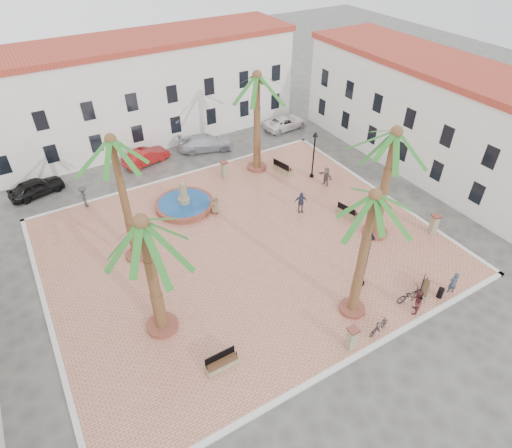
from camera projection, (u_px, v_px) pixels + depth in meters
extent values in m
plane|color=#56544F|center=(244.00, 246.00, 30.09)|extent=(120.00, 120.00, 0.00)
cube|color=tan|center=(244.00, 246.00, 30.04)|extent=(26.00, 22.00, 0.15)
cube|color=silver|center=(182.00, 175.00, 37.51)|extent=(26.30, 0.30, 0.16)
cube|color=silver|center=(346.00, 362.00, 22.57)|extent=(26.30, 0.30, 0.16)
cube|color=silver|center=(381.00, 193.00, 35.27)|extent=(0.30, 22.30, 0.16)
cube|color=silver|center=(49.00, 320.00, 24.81)|extent=(0.30, 22.30, 0.16)
cube|color=white|center=(141.00, 93.00, 40.90)|extent=(30.00, 7.00, 9.00)
cube|color=#B23A29|center=(132.00, 41.00, 37.99)|extent=(30.40, 7.40, 0.50)
cube|color=black|center=(3.00, 165.00, 34.68)|extent=(1.00, 0.12, 1.60)
cube|color=black|center=(51.00, 154.00, 36.18)|extent=(1.00, 0.12, 1.60)
cube|color=black|center=(96.00, 143.00, 37.69)|extent=(1.00, 0.12, 1.60)
cube|color=black|center=(137.00, 134.00, 39.20)|extent=(1.00, 0.12, 1.60)
cube|color=black|center=(176.00, 125.00, 40.71)|extent=(1.00, 0.12, 1.60)
cube|color=black|center=(211.00, 116.00, 42.22)|extent=(1.00, 0.12, 1.60)
cube|color=black|center=(244.00, 109.00, 43.73)|extent=(1.00, 0.12, 1.60)
cube|color=black|center=(275.00, 101.00, 45.23)|extent=(1.00, 0.12, 1.60)
cube|color=black|center=(40.00, 121.00, 34.34)|extent=(1.00, 0.12, 1.60)
cube|color=black|center=(88.00, 111.00, 35.85)|extent=(1.00, 0.12, 1.60)
cube|color=black|center=(132.00, 102.00, 37.36)|extent=(1.00, 0.12, 1.60)
cube|color=black|center=(172.00, 94.00, 38.87)|extent=(1.00, 0.12, 1.60)
cube|color=black|center=(209.00, 86.00, 40.37)|extent=(1.00, 0.12, 1.60)
cube|color=black|center=(244.00, 79.00, 41.88)|extent=(1.00, 0.12, 1.60)
cube|color=black|center=(276.00, 73.00, 43.39)|extent=(1.00, 0.12, 1.60)
cube|color=white|center=(433.00, 119.00, 36.88)|extent=(7.00, 26.00, 8.50)
cube|color=#B23A29|center=(448.00, 66.00, 34.12)|extent=(7.40, 26.40, 0.50)
cube|color=black|center=(477.00, 193.00, 31.47)|extent=(0.12, 1.00, 1.60)
cube|color=black|center=(437.00, 171.00, 33.99)|extent=(0.12, 1.00, 1.60)
cube|color=black|center=(402.00, 151.00, 36.51)|extent=(0.12, 1.00, 1.60)
cube|color=black|center=(372.00, 135.00, 39.03)|extent=(0.12, 1.00, 1.60)
cube|color=black|center=(346.00, 120.00, 41.56)|extent=(0.12, 1.00, 1.60)
cube|color=black|center=(322.00, 107.00, 44.08)|extent=(0.12, 1.00, 1.60)
cube|color=black|center=(491.00, 157.00, 29.62)|extent=(0.12, 1.00, 1.60)
cube|color=black|center=(447.00, 136.00, 32.15)|extent=(0.12, 1.00, 1.60)
cube|color=black|center=(410.00, 118.00, 34.67)|extent=(0.12, 1.00, 1.60)
cube|color=black|center=(378.00, 103.00, 37.19)|extent=(0.12, 1.00, 1.60)
cube|color=black|center=(350.00, 90.00, 39.71)|extent=(0.12, 1.00, 1.60)
cube|color=black|center=(325.00, 78.00, 42.24)|extent=(0.12, 1.00, 1.60)
cylinder|color=#964837|center=(185.00, 205.00, 33.46)|extent=(4.56, 4.56, 0.43)
cylinder|color=#194C8C|center=(184.00, 203.00, 33.34)|extent=(4.01, 4.01, 0.07)
cylinder|color=gray|center=(184.00, 202.00, 33.33)|extent=(0.98, 0.98, 0.87)
cylinder|color=gray|center=(183.00, 193.00, 32.79)|extent=(0.65, 0.65, 1.30)
sphere|color=gray|center=(182.00, 184.00, 32.30)|extent=(0.48, 0.48, 0.48)
cylinder|color=#964837|center=(137.00, 255.00, 29.01)|extent=(1.52, 1.52, 0.23)
cylinder|color=brown|center=(125.00, 202.00, 26.33)|extent=(0.49, 0.49, 8.51)
sphere|color=brown|center=(110.00, 139.00, 23.72)|extent=(0.67, 0.67, 0.67)
cylinder|color=#964837|center=(162.00, 325.00, 24.26)|extent=(1.79, 1.79, 0.27)
cylinder|color=brown|center=(153.00, 278.00, 21.93)|extent=(0.58, 0.58, 7.30)
sphere|color=brown|center=(141.00, 222.00, 19.69)|extent=(0.78, 0.78, 0.78)
cylinder|color=#964837|center=(352.00, 308.00, 25.27)|extent=(1.53, 1.53, 0.23)
cylinder|color=brown|center=(363.00, 257.00, 22.76)|extent=(0.50, 0.50, 7.96)
sphere|color=brown|center=(375.00, 195.00, 20.31)|extent=(0.67, 0.67, 0.67)
cylinder|color=#964837|center=(375.00, 232.00, 30.92)|extent=(1.79, 1.79, 0.27)
cylinder|color=brown|center=(385.00, 185.00, 28.47)|extent=(0.58, 0.58, 7.73)
sphere|color=brown|center=(397.00, 132.00, 26.09)|extent=(0.78, 0.78, 0.78)
cylinder|color=#964837|center=(257.00, 167.00, 38.24)|extent=(1.75, 1.75, 0.26)
cylinder|color=brown|center=(257.00, 123.00, 35.68)|extent=(0.57, 0.57, 8.08)
sphere|color=brown|center=(257.00, 75.00, 33.19)|extent=(0.76, 0.76, 0.76)
cube|color=gray|center=(222.00, 365.00, 22.16)|extent=(1.81, 0.56, 0.40)
cube|color=#56351E|center=(222.00, 362.00, 22.02)|extent=(1.71, 0.51, 0.06)
cube|color=black|center=(220.00, 356.00, 22.00)|extent=(1.70, 0.06, 0.50)
cylinder|color=black|center=(207.00, 368.00, 21.60)|extent=(0.05, 0.05, 0.30)
cylinder|color=black|center=(236.00, 353.00, 22.29)|extent=(0.05, 0.05, 0.30)
cube|color=gray|center=(424.00, 290.00, 26.35)|extent=(1.64, 1.27, 0.36)
cube|color=#56351E|center=(425.00, 288.00, 26.22)|extent=(1.54, 1.19, 0.05)
cube|color=black|center=(422.00, 284.00, 26.14)|extent=(1.32, 0.84, 0.45)
cylinder|color=black|center=(423.00, 295.00, 25.62)|extent=(0.05, 0.05, 0.27)
cylinder|color=black|center=(428.00, 278.00, 26.69)|extent=(0.05, 0.05, 0.27)
cube|color=gray|center=(347.00, 213.00, 32.67)|extent=(0.90, 1.81, 0.39)
cube|color=#56351E|center=(348.00, 210.00, 32.54)|extent=(0.83, 1.70, 0.06)
cube|color=black|center=(346.00, 209.00, 32.26)|extent=(0.41, 1.61, 0.48)
cylinder|color=black|center=(357.00, 214.00, 32.00)|extent=(0.05, 0.05, 0.29)
cylinder|color=black|center=(339.00, 205.00, 32.94)|extent=(0.05, 0.05, 0.29)
cube|color=gray|center=(283.00, 169.00, 37.74)|extent=(1.00, 2.03, 0.43)
cube|color=#56351E|center=(283.00, 167.00, 37.59)|extent=(0.93, 1.91, 0.06)
cube|color=black|center=(281.00, 165.00, 37.28)|extent=(0.45, 1.81, 0.54)
cylinder|color=black|center=(291.00, 169.00, 36.98)|extent=(0.05, 0.05, 0.32)
cylinder|color=black|center=(275.00, 162.00, 38.04)|extent=(0.05, 0.05, 0.32)
cylinder|color=black|center=(361.00, 283.00, 26.95)|extent=(0.37, 0.37, 0.17)
cylinder|color=black|center=(366.00, 261.00, 25.80)|extent=(0.12, 0.12, 3.72)
cone|color=black|center=(372.00, 235.00, 24.56)|extent=(0.45, 0.45, 0.41)
sphere|color=beige|center=(371.00, 237.00, 24.66)|extent=(0.25, 0.25, 0.25)
cylinder|color=black|center=(312.00, 176.00, 37.12)|extent=(0.38, 0.38, 0.17)
cylinder|color=black|center=(313.00, 156.00, 35.95)|extent=(0.13, 0.13, 3.78)
cone|color=black|center=(316.00, 134.00, 34.69)|extent=(0.46, 0.46, 0.42)
sphere|color=beige|center=(315.00, 136.00, 34.79)|extent=(0.25, 0.25, 0.25)
cube|color=gray|center=(351.00, 339.00, 22.80)|extent=(0.46, 0.46, 1.44)
cube|color=#964837|center=(353.00, 330.00, 22.33)|extent=(0.58, 0.58, 0.11)
cube|color=gray|center=(224.00, 170.00, 36.63)|extent=(0.49, 0.49, 1.43)
cube|color=#964837|center=(224.00, 162.00, 36.15)|extent=(0.61, 0.61, 0.11)
cube|color=gray|center=(434.00, 225.00, 30.62)|extent=(0.54, 0.54, 1.44)
cube|color=#964837|center=(437.00, 216.00, 30.14)|extent=(0.67, 0.67, 0.11)
cylinder|color=black|center=(440.00, 293.00, 25.93)|extent=(0.35, 0.35, 0.69)
imported|color=#343E4E|center=(453.00, 283.00, 25.98)|extent=(0.68, 0.56, 1.61)
imported|color=black|center=(410.00, 295.00, 25.63)|extent=(1.93, 0.90, 0.98)
imported|color=#572526|center=(416.00, 302.00, 24.66)|extent=(1.07, 1.03, 1.73)
imported|color=black|center=(379.00, 326.00, 23.77)|extent=(1.66, 0.70, 0.97)
imported|color=#998463|center=(215.00, 205.00, 32.50)|extent=(0.82, 0.61, 1.52)
imported|color=#333A52|center=(301.00, 202.00, 32.59)|extent=(1.11, 0.81, 1.75)
imported|color=#454449|center=(84.00, 196.00, 33.14)|extent=(0.87, 1.28, 1.84)
imported|color=#6C5D56|center=(326.00, 176.00, 35.65)|extent=(0.67, 1.56, 1.63)
imported|color=black|center=(36.00, 187.00, 34.80)|extent=(4.54, 2.62, 1.45)
imported|color=#A61817|center=(146.00, 156.00, 38.88)|extent=(4.57, 2.49, 1.43)
imported|color=silver|center=(206.00, 143.00, 40.93)|extent=(5.48, 3.48, 1.48)
imported|color=white|center=(285.00, 123.00, 44.71)|extent=(4.82, 2.45, 1.30)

